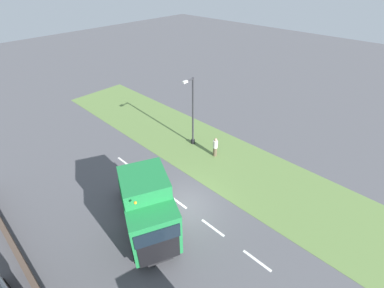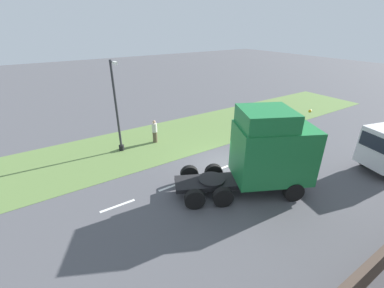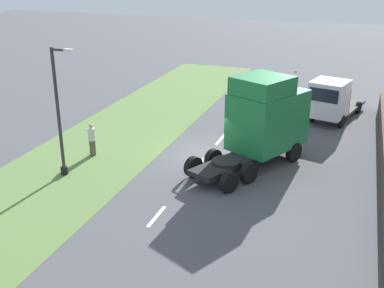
{
  "view_description": "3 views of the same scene",
  "coord_description": "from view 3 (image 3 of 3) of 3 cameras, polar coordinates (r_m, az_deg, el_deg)",
  "views": [
    {
      "loc": [
        8.34,
        8.53,
        13.58
      ],
      "look_at": [
        -2.63,
        -1.76,
        3.07
      ],
      "focal_mm": 24.0,
      "sensor_mm": 36.0,
      "label": 1
    },
    {
      "loc": [
        10.74,
        -9.66,
        8.38
      ],
      "look_at": [
        -1.73,
        -1.47,
        1.32
      ],
      "focal_mm": 24.0,
      "sensor_mm": 36.0,
      "label": 2
    },
    {
      "loc": [
        7.23,
        -23.22,
        10.14
      ],
      "look_at": [
        -0.15,
        -2.19,
        1.42
      ],
      "focal_mm": 45.0,
      "sensor_mm": 36.0,
      "label": 3
    }
  ],
  "objects": [
    {
      "name": "grass_verge",
      "position": [
        28.58,
        -9.66,
        0.29
      ],
      "size": [
        7.0,
        44.0,
        0.01
      ],
      "color": "#607F42",
      "rests_on": "ground"
    },
    {
      "name": "lamp_post",
      "position": [
        23.77,
        -15.34,
        2.76
      ],
      "size": [
        1.3,
        0.36,
        6.31
      ],
      "color": "black",
      "rests_on": "ground"
    },
    {
      "name": "lane_markings",
      "position": [
        25.73,
        1.41,
        -1.84
      ],
      "size": [
        0.16,
        14.6,
        0.0
      ],
      "color": "white",
      "rests_on": "ground"
    },
    {
      "name": "ground_plane",
      "position": [
        26.35,
        1.88,
        -1.27
      ],
      "size": [
        120.0,
        120.0,
        0.0
      ],
      "primitive_type": "plane",
      "color": "#515156",
      "rests_on": "ground"
    },
    {
      "name": "flatbed_truck",
      "position": [
        32.25,
        16.15,
        5.0
      ],
      "size": [
        3.57,
        6.41,
        2.88
      ],
      "rotation": [
        0.0,
        0.0,
        2.88
      ],
      "color": "silver",
      "rests_on": "ground"
    },
    {
      "name": "pedestrian",
      "position": [
        26.51,
        -11.77,
        0.46
      ],
      "size": [
        0.39,
        0.39,
        1.79
      ],
      "color": "brown",
      "rests_on": "ground"
    },
    {
      "name": "lorry_cab",
      "position": [
        24.99,
        8.56,
        2.9
      ],
      "size": [
        5.31,
        7.22,
        4.75
      ],
      "rotation": [
        0.0,
        0.0,
        -0.46
      ],
      "color": "black",
      "rests_on": "ground"
    }
  ]
}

